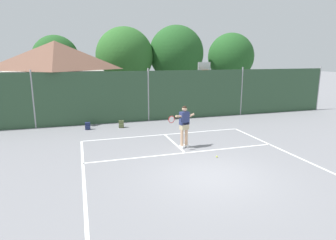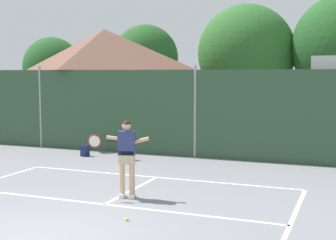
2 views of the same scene
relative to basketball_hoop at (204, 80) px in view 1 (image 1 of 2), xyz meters
The scene contains 10 objects.
ground_plane 11.27m from the basketball_hoop, 112.43° to the right, with size 120.00×120.00×0.00m, color gray.
court_markings 10.69m from the basketball_hoop, 113.79° to the right, with size 8.30×11.10×0.01m.
chainlink_fence 4.45m from the basketball_hoop, 164.10° to the right, with size 26.09×0.09×3.23m.
basketball_hoop is the anchor object (origin of this frame).
clubhouse_building 9.83m from the basketball_hoop, 167.68° to the left, with size 6.22×5.25×4.93m.
treeline_backdrop 7.88m from the basketball_hoop, 109.64° to the left, with size 26.20×4.51×6.72m.
tennis_player 8.16m from the basketball_hoop, 119.78° to the right, with size 1.36×0.58×1.85m.
tennis_ball 9.47m from the basketball_hoop, 110.43° to the right, with size 0.07×0.07×0.07m, color #CCE033.
backpack_navy 8.57m from the basketball_hoop, 162.95° to the right, with size 0.28×0.25×0.46m.
backpack_olive 6.95m from the basketball_hoop, 157.44° to the right, with size 0.30×0.27×0.46m.
Camera 1 is at (-4.07, -8.27, 3.92)m, focal length 30.97 mm.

